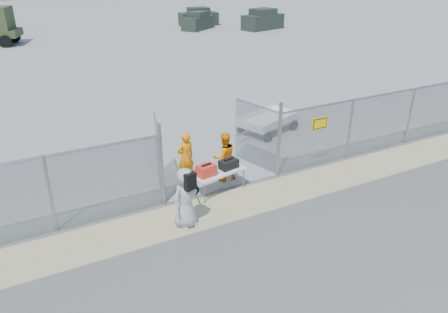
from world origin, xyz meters
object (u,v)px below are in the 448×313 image
security_worker_right (224,157)px  visitor (186,198)px  utility_trailer (268,123)px  folding_table (219,182)px  security_worker_left (186,157)px

security_worker_right → visitor: visitor is taller
security_worker_right → utility_trailer: size_ratio=0.51×
security_worker_right → utility_trailer: bearing=-139.7°
folding_table → security_worker_right: (0.54, 0.66, 0.45)m
security_worker_right → utility_trailer: 4.65m
folding_table → security_worker_right: 0.96m
folding_table → security_worker_left: size_ratio=1.01×
security_worker_left → utility_trailer: size_ratio=0.52×
security_worker_left → utility_trailer: bearing=-162.4°
folding_table → utility_trailer: 5.47m
security_worker_left → visitor: visitor is taller
security_worker_left → visitor: (-1.00, -2.38, 0.01)m
utility_trailer → security_worker_right: bearing=-159.9°
security_worker_right → security_worker_left: bearing=-22.0°
utility_trailer → folding_table: bearing=-158.1°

